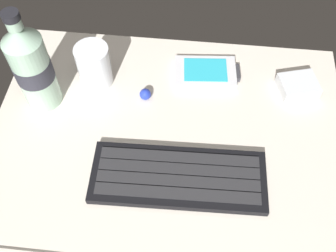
{
  "coord_description": "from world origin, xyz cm",
  "views": [
    {
      "loc": [
        3.9,
        -37.49,
        60.2
      ],
      "look_at": [
        0.0,
        0.0,
        3.0
      ],
      "focal_mm": 42.33,
      "sensor_mm": 36.0,
      "label": 1
    }
  ],
  "objects_px": {
    "juice_cup": "(94,67)",
    "handheld_device": "(206,72)",
    "trackball_mouse": "(145,94)",
    "water_bottle": "(32,67)",
    "keyboard": "(178,177)",
    "charger_block": "(298,86)"
  },
  "relations": [
    {
      "from": "keyboard",
      "to": "charger_block",
      "type": "xyz_separation_m",
      "value": [
        0.21,
        0.21,
        0.0
      ]
    },
    {
      "from": "juice_cup",
      "to": "water_bottle",
      "type": "height_order",
      "value": "water_bottle"
    },
    {
      "from": "water_bottle",
      "to": "keyboard",
      "type": "bearing_deg",
      "value": -28.04
    },
    {
      "from": "handheld_device",
      "to": "water_bottle",
      "type": "bearing_deg",
      "value": -163.13
    },
    {
      "from": "charger_block",
      "to": "trackball_mouse",
      "type": "xyz_separation_m",
      "value": [
        -0.29,
        -0.05,
        -0.0
      ]
    },
    {
      "from": "keyboard",
      "to": "juice_cup",
      "type": "height_order",
      "value": "juice_cup"
    },
    {
      "from": "juice_cup",
      "to": "handheld_device",
      "type": "bearing_deg",
      "value": 9.72
    },
    {
      "from": "handheld_device",
      "to": "trackball_mouse",
      "type": "height_order",
      "value": "trackball_mouse"
    },
    {
      "from": "charger_block",
      "to": "juice_cup",
      "type": "bearing_deg",
      "value": -177.57
    },
    {
      "from": "trackball_mouse",
      "to": "keyboard",
      "type": "bearing_deg",
      "value": -64.67
    },
    {
      "from": "keyboard",
      "to": "juice_cup",
      "type": "xyz_separation_m",
      "value": [
        -0.18,
        0.2,
        0.03
      ]
    },
    {
      "from": "charger_block",
      "to": "trackball_mouse",
      "type": "bearing_deg",
      "value": -170.13
    },
    {
      "from": "charger_block",
      "to": "trackball_mouse",
      "type": "relative_size",
      "value": 3.18
    },
    {
      "from": "water_bottle",
      "to": "trackball_mouse",
      "type": "height_order",
      "value": "water_bottle"
    },
    {
      "from": "juice_cup",
      "to": "charger_block",
      "type": "xyz_separation_m",
      "value": [
        0.39,
        0.02,
        -0.03
      ]
    },
    {
      "from": "juice_cup",
      "to": "charger_block",
      "type": "height_order",
      "value": "juice_cup"
    },
    {
      "from": "keyboard",
      "to": "handheld_device",
      "type": "xyz_separation_m",
      "value": [
        0.03,
        0.23,
        -0.0
      ]
    },
    {
      "from": "keyboard",
      "to": "water_bottle",
      "type": "xyz_separation_m",
      "value": [
        -0.27,
        0.14,
        0.08
      ]
    },
    {
      "from": "handheld_device",
      "to": "charger_block",
      "type": "height_order",
      "value": "charger_block"
    },
    {
      "from": "charger_block",
      "to": "trackball_mouse",
      "type": "distance_m",
      "value": 0.29
    },
    {
      "from": "handheld_device",
      "to": "keyboard",
      "type": "bearing_deg",
      "value": -98.27
    },
    {
      "from": "charger_block",
      "to": "trackball_mouse",
      "type": "height_order",
      "value": "charger_block"
    }
  ]
}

